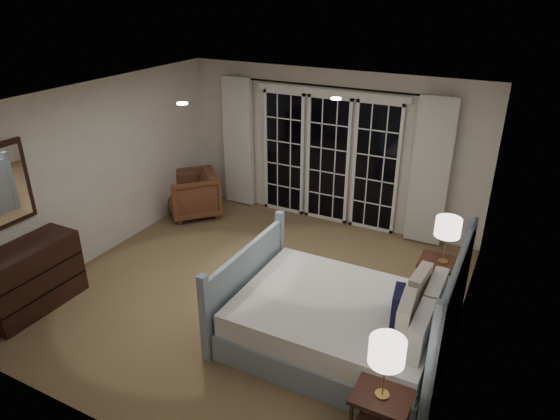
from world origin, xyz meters
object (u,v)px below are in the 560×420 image
at_px(lamp_right, 448,228).
at_px(bed, 342,322).
at_px(nightstand_right, 440,279).
at_px(lamp_left, 387,352).
at_px(armchair, 193,194).
at_px(nightstand_left, 380,415).
at_px(dresser, 30,277).

bearing_deg(lamp_right, bed, -124.09).
height_order(nightstand_right, lamp_left, lamp_left).
distance_m(bed, armchair, 4.08).
distance_m(bed, lamp_left, 1.53).
distance_m(nightstand_right, armchair, 4.40).
bearing_deg(nightstand_left, lamp_right, 89.03).
distance_m(lamp_right, armchair, 4.47).
xyz_separation_m(lamp_left, lamp_right, (0.04, 2.29, 0.07)).
bearing_deg(bed, nightstand_left, -55.78).
bearing_deg(lamp_left, nightstand_left, 135.00).
bearing_deg(nightstand_right, armchair, 168.18).
xyz_separation_m(bed, dresser, (-3.64, -1.03, 0.09)).
xyz_separation_m(bed, lamp_left, (0.76, -1.11, 0.73)).
relative_size(lamp_left, armchair, 0.67).
xyz_separation_m(nightstand_right, lamp_left, (-0.04, -2.29, 0.62)).
height_order(nightstand_right, dresser, dresser).
bearing_deg(dresser, lamp_right, 26.49).
bearing_deg(lamp_left, bed, 124.22).
xyz_separation_m(bed, armchair, (-3.51, 2.08, 0.04)).
distance_m(bed, nightstand_left, 1.35).
bearing_deg(armchair, bed, 12.95).
relative_size(armchair, dresser, 0.70).
relative_size(nightstand_right, dresser, 0.57).
bearing_deg(lamp_left, armchair, 143.21).
height_order(lamp_right, armchair, lamp_right).
bearing_deg(nightstand_right, dresser, -153.51).
distance_m(nightstand_left, nightstand_right, 2.29).
bearing_deg(bed, nightstand_right, 55.91).
distance_m(bed, dresser, 3.79).
bearing_deg(bed, lamp_left, -55.78).
xyz_separation_m(nightstand_right, armchair, (-4.31, 0.90, -0.07)).
distance_m(nightstand_left, dresser, 4.40).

